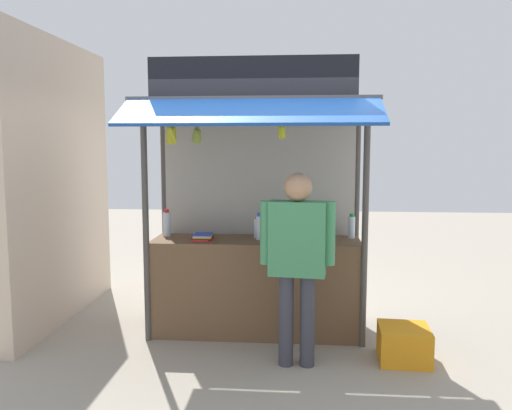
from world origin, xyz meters
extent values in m
plane|color=#9E9384|center=(0.00, 0.00, 0.00)|extent=(20.00, 20.00, 0.00)
cube|color=brown|center=(0.00, 0.00, 0.48)|extent=(2.08, 0.59, 0.97)
cylinder|color=#4C4742|center=(-1.04, -0.30, 1.15)|extent=(0.06, 0.06, 2.31)
cylinder|color=#4C4742|center=(1.04, -0.30, 1.15)|extent=(0.06, 0.06, 2.31)
cylinder|color=#4C4742|center=(-1.04, 0.42, 1.15)|extent=(0.06, 0.06, 2.31)
cylinder|color=#4C4742|center=(1.04, 0.42, 1.15)|extent=(0.06, 0.06, 2.31)
cube|color=#B7B2A8|center=(0.00, 0.42, 1.13)|extent=(2.04, 0.04, 2.26)
cube|color=#3F3F44|center=(0.00, -0.04, 2.33)|extent=(2.28, 0.92, 0.04)
cube|color=#194799|center=(0.00, -0.74, 2.19)|extent=(2.24, 0.51, 0.26)
cube|color=black|center=(0.00, -0.45, 2.52)|extent=(1.88, 0.04, 0.35)
cylinder|color=#59544C|center=(0.00, -0.40, 2.23)|extent=(1.98, 0.02, 0.02)
cylinder|color=silver|center=(0.65, 0.17, 1.09)|extent=(0.08, 0.08, 0.25)
cylinder|color=white|center=(0.65, 0.17, 1.23)|extent=(0.05, 0.05, 0.03)
cylinder|color=silver|center=(-0.94, 0.12, 1.09)|extent=(0.08, 0.08, 0.25)
cylinder|color=red|center=(-0.94, 0.12, 1.23)|extent=(0.05, 0.05, 0.03)
cylinder|color=silver|center=(0.97, 0.15, 1.08)|extent=(0.07, 0.07, 0.22)
cylinder|color=#198C33|center=(0.97, 0.15, 1.20)|extent=(0.05, 0.05, 0.03)
cylinder|color=silver|center=(0.03, 0.01, 1.08)|extent=(0.08, 0.08, 0.24)
cylinder|color=blue|center=(0.03, 0.01, 1.22)|extent=(0.05, 0.05, 0.03)
cylinder|color=silver|center=(0.00, 0.10, 1.06)|extent=(0.06, 0.06, 0.19)
cylinder|color=red|center=(0.00, 0.10, 1.17)|extent=(0.04, 0.04, 0.03)
cube|color=red|center=(-0.52, -0.08, 0.97)|extent=(0.19, 0.23, 0.01)
cube|color=red|center=(-0.54, -0.08, 0.98)|extent=(0.20, 0.24, 0.01)
cube|color=black|center=(-0.53, -0.08, 0.99)|extent=(0.20, 0.24, 0.01)
cube|color=yellow|center=(-0.53, -0.08, 1.00)|extent=(0.20, 0.23, 0.01)
cube|color=orange|center=(-0.53, -0.06, 1.01)|extent=(0.19, 0.23, 0.01)
cube|color=white|center=(-0.53, -0.08, 1.02)|extent=(0.20, 0.24, 0.01)
cube|color=blue|center=(-0.53, -0.07, 1.02)|extent=(0.18, 0.23, 0.01)
cube|color=yellow|center=(0.56, -0.05, 0.97)|extent=(0.20, 0.25, 0.01)
cube|color=white|center=(0.56, -0.05, 0.98)|extent=(0.19, 0.24, 0.01)
cube|color=green|center=(0.55, -0.06, 0.99)|extent=(0.19, 0.24, 0.01)
cube|color=yellow|center=(0.56, -0.04, 1.00)|extent=(0.20, 0.25, 0.01)
cube|color=white|center=(0.57, -0.04, 1.01)|extent=(0.19, 0.24, 0.01)
cube|color=orange|center=(0.56, -0.06, 1.03)|extent=(0.20, 0.25, 0.01)
cube|color=black|center=(0.56, -0.05, 1.04)|extent=(0.20, 0.25, 0.01)
cube|color=green|center=(0.56, -0.06, 1.05)|extent=(0.19, 0.24, 0.01)
cube|color=white|center=(0.57, -0.04, 1.06)|extent=(0.21, 0.26, 0.01)
cylinder|color=#332D23|center=(-0.51, -0.40, 2.15)|extent=(0.01, 0.01, 0.12)
cylinder|color=olive|center=(-0.51, -0.40, 2.07)|extent=(0.04, 0.04, 0.04)
ellipsoid|color=olive|center=(-0.49, -0.40, 1.99)|extent=(0.04, 0.07, 0.14)
ellipsoid|color=olive|center=(-0.50, -0.38, 1.99)|extent=(0.06, 0.06, 0.15)
ellipsoid|color=olive|center=(-0.51, -0.37, 1.99)|extent=(0.08, 0.04, 0.14)
ellipsoid|color=olive|center=(-0.54, -0.39, 1.99)|extent=(0.05, 0.08, 0.14)
ellipsoid|color=olive|center=(-0.53, -0.40, 1.99)|extent=(0.05, 0.06, 0.14)
ellipsoid|color=olive|center=(-0.51, -0.41, 1.99)|extent=(0.07, 0.04, 0.14)
ellipsoid|color=olive|center=(-0.50, -0.41, 1.99)|extent=(0.07, 0.06, 0.15)
cylinder|color=#332D23|center=(-0.75, -0.40, 2.16)|extent=(0.01, 0.01, 0.10)
cylinder|color=olive|center=(-0.75, -0.40, 2.09)|extent=(0.04, 0.04, 0.04)
ellipsoid|color=yellow|center=(-0.72, -0.39, 2.00)|extent=(0.04, 0.08, 0.17)
ellipsoid|color=yellow|center=(-0.73, -0.38, 2.00)|extent=(0.07, 0.07, 0.17)
ellipsoid|color=yellow|center=(-0.74, -0.37, 2.00)|extent=(0.09, 0.04, 0.17)
ellipsoid|color=yellow|center=(-0.77, -0.37, 2.00)|extent=(0.09, 0.06, 0.17)
ellipsoid|color=yellow|center=(-0.78, -0.39, 2.00)|extent=(0.05, 0.09, 0.17)
ellipsoid|color=yellow|center=(-0.77, -0.41, 2.00)|extent=(0.06, 0.07, 0.17)
ellipsoid|color=yellow|center=(-0.76, -0.42, 2.00)|extent=(0.08, 0.06, 0.17)
ellipsoid|color=yellow|center=(-0.75, -0.42, 2.00)|extent=(0.07, 0.04, 0.17)
ellipsoid|color=yellow|center=(-0.73, -0.42, 2.00)|extent=(0.08, 0.07, 0.17)
cylinder|color=#332D23|center=(0.27, -0.40, 2.16)|extent=(0.01, 0.01, 0.09)
cylinder|color=olive|center=(0.27, -0.40, 2.10)|extent=(0.04, 0.04, 0.04)
ellipsoid|color=yellow|center=(0.28, -0.39, 2.03)|extent=(0.03, 0.06, 0.13)
ellipsoid|color=yellow|center=(0.27, -0.38, 2.03)|extent=(0.07, 0.05, 0.13)
ellipsoid|color=yellow|center=(0.26, -0.38, 2.03)|extent=(0.05, 0.05, 0.13)
ellipsoid|color=yellow|center=(0.25, -0.39, 2.03)|extent=(0.03, 0.06, 0.13)
ellipsoid|color=yellow|center=(0.26, -0.41, 2.03)|extent=(0.06, 0.05, 0.13)
ellipsoid|color=yellow|center=(0.28, -0.41, 2.03)|extent=(0.06, 0.05, 0.13)
cylinder|color=#383842|center=(0.32, -0.77, 0.40)|extent=(0.13, 0.13, 0.80)
cylinder|color=#383842|center=(0.51, -0.77, 0.40)|extent=(0.13, 0.13, 0.80)
cube|color=#3F8C59|center=(0.42, -0.77, 1.12)|extent=(0.50, 0.26, 0.64)
cylinder|color=#3F8C59|center=(0.15, -0.77, 1.17)|extent=(0.10, 0.10, 0.54)
cylinder|color=#3F8C59|center=(0.68, -0.77, 1.17)|extent=(0.10, 0.10, 0.54)
sphere|color=tan|center=(0.42, -0.77, 1.56)|extent=(0.24, 0.24, 0.24)
cube|color=orange|center=(1.37, -0.60, 0.15)|extent=(0.46, 0.46, 0.31)
cube|color=beige|center=(-2.18, 0.30, 1.51)|extent=(0.20, 2.40, 3.03)
camera|label=1|loc=(0.41, -5.11, 1.91)|focal=36.27mm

